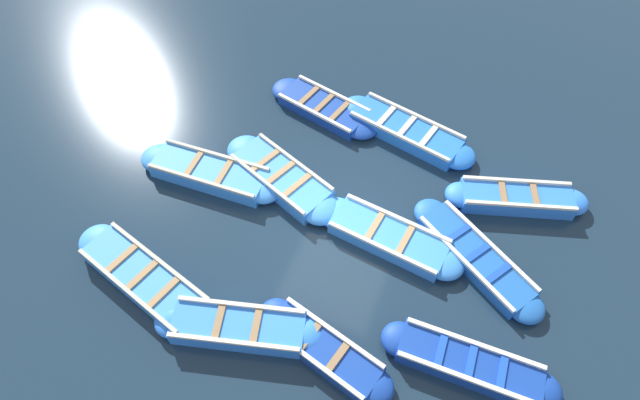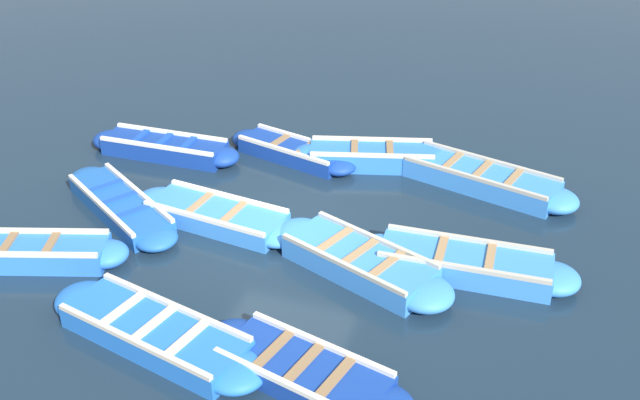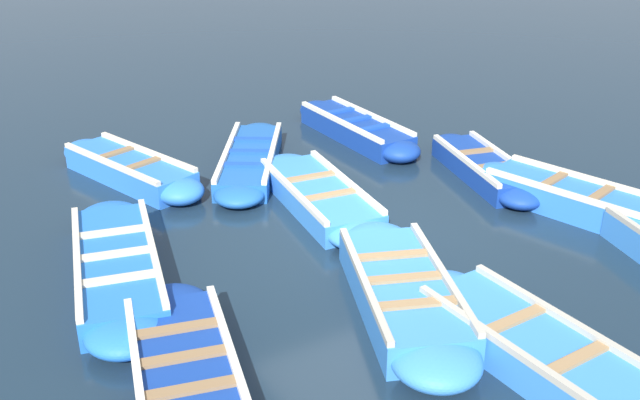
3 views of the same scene
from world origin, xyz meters
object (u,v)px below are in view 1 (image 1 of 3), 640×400
Objects in this scene: boat_near_quay at (145,279)px; boat_end_of_row at (323,349)px; boat_outer_right at (324,107)px; boat_tucked at (475,257)px; boat_inner_gap at (389,237)px; boat_far_corner at (469,364)px; boat_centre at (516,198)px; boat_drifting at (239,327)px; boat_outer_left at (281,178)px; boat_broadside at (210,173)px; boat_stern_in at (406,131)px.

boat_end_of_row is at bearing 0.42° from boat_near_quay.
boat_tucked reaches higher than boat_outer_right.
boat_near_quay is (-1.52, -6.14, 0.05)m from boat_outer_right.
boat_inner_gap is 1.04× the size of boat_far_corner.
boat_near_quay is at bearing -143.65° from boat_centre.
boat_inner_gap is 4.31m from boat_outer_right.
boat_tucked is at bearing 40.12° from boat_drifting.
boat_inner_gap is 1.06× the size of boat_centre.
boat_outer_left is 5.48m from boat_centre.
boat_drifting is at bearing -130.91° from boat_centre.
boat_far_corner reaches higher than boat_tucked.
boat_broadside is (-4.11, 2.95, 0.03)m from boat_end_of_row.
boat_tucked is (6.38, 0.14, -0.04)m from boat_broadside.
boat_near_quay reaches higher than boat_tucked.
boat_stern_in reaches higher than boat_tucked.
boat_far_corner is 6.62m from boat_near_quay.
boat_end_of_row is 0.91× the size of boat_outer_right.
boat_near_quay is (0.16, -2.98, 0.00)m from boat_broadside.
boat_inner_gap is 1.03× the size of boat_outer_right.
boat_end_of_row is at bearing -88.56° from boat_stern_in.
boat_far_corner is 0.91× the size of boat_broadside.
boat_inner_gap is at bearing -11.81° from boat_outer_left.
boat_far_corner is at bearing -43.66° from boat_inner_gap.
boat_end_of_row is 6.58m from boat_outer_right.
boat_inner_gap is (2.08, 3.09, -0.04)m from boat_drifting.
boat_inner_gap is 0.91× the size of boat_stern_in.
boat_centre is (5.25, -1.16, 0.04)m from boat_outer_right.
boat_drifting reaches higher than boat_end_of_row.
boat_outer_left is at bearing -164.22° from boat_centre.
boat_end_of_row is at bearing -119.59° from boat_centre.
boat_stern_in is (-0.55, 3.22, 0.01)m from boat_inner_gap.
boat_outer_right is 0.88× the size of boat_stern_in.
boat_drifting is 1.03× the size of boat_centre.
boat_far_corner is (5.08, -2.71, -0.01)m from boat_outer_left.
boat_stern_in is at bearing 99.74° from boat_inner_gap.
boat_near_quay is at bearing -87.00° from boat_broadside.
boat_end_of_row is (2.47, -3.46, -0.03)m from boat_outer_left.
boat_near_quay reaches higher than boat_centre.
boat_end_of_row is 0.94× the size of boat_centre.
boat_inner_gap is 3.27m from boat_stern_in.
boat_broadside is 1.09× the size of boat_tucked.
boat_far_corner is 7.37m from boat_outer_right.
boat_tucked is at bearing 26.63° from boat_near_quay.
boat_near_quay is (-2.28, 0.20, -0.01)m from boat_drifting.
boat_far_corner is at bearing -28.09° from boat_outer_left.
boat_centre is 1.94m from boat_tucked.
boat_broadside is at bearing 144.32° from boat_end_of_row.
boat_outer_left is at bearing -131.45° from boat_stern_in.
boat_far_corner is at bearing -46.69° from boat_outer_right.
boat_tucked is (2.26, 3.09, -0.01)m from boat_end_of_row.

